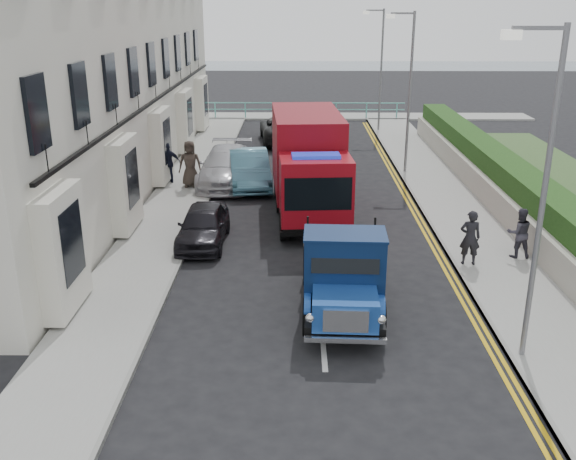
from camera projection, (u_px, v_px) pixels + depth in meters
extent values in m
plane|color=black|center=(321.00, 315.00, 15.93)|extent=(120.00, 120.00, 0.00)
cube|color=gray|center=(176.00, 204.00, 24.45)|extent=(2.40, 38.00, 0.12)
cube|color=gray|center=(452.00, 205.00, 24.33)|extent=(2.60, 38.00, 0.12)
cube|color=gray|center=(306.00, 116.00, 43.23)|extent=(30.00, 2.50, 0.12)
plane|color=slate|center=(302.00, 71.00, 72.44)|extent=(120.00, 120.00, 0.00)
cube|color=silver|center=(78.00, 11.00, 25.94)|extent=(6.00, 30.00, 14.00)
cube|color=black|center=(161.00, 96.00, 27.04)|extent=(0.12, 28.00, 0.10)
cube|color=#B2AD9E|center=(488.00, 193.00, 24.15)|extent=(0.30, 28.00, 1.00)
cube|color=#173912|center=(508.00, 183.00, 24.00)|extent=(1.20, 28.00, 1.70)
cube|color=#59B2A5|center=(306.00, 103.00, 42.13)|extent=(13.00, 0.08, 0.06)
cube|color=#59B2A5|center=(306.00, 109.00, 42.27)|extent=(13.00, 0.06, 0.05)
cylinder|color=slate|center=(542.00, 206.00, 12.82)|extent=(0.12, 0.12, 7.00)
cube|color=slate|center=(540.00, 28.00, 11.69)|extent=(1.00, 0.08, 0.08)
cube|color=beige|center=(511.00, 35.00, 11.73)|extent=(0.35, 0.18, 0.18)
cylinder|color=slate|center=(410.00, 96.00, 27.89)|extent=(0.12, 0.12, 7.00)
cube|color=slate|center=(403.00, 13.00, 26.76)|extent=(1.00, 0.08, 0.08)
cube|color=beige|center=(391.00, 16.00, 26.80)|extent=(0.35, 0.18, 0.18)
cylinder|color=slate|center=(381.00, 72.00, 37.31)|extent=(0.12, 0.12, 7.00)
cube|color=slate|center=(375.00, 10.00, 36.17)|extent=(1.00, 0.08, 0.08)
cube|color=beige|center=(366.00, 12.00, 36.22)|extent=(0.35, 0.18, 0.18)
cylinder|color=black|center=(308.00, 317.00, 14.88)|extent=(0.28, 0.91, 0.90)
cylinder|color=black|center=(379.00, 319.00, 14.80)|extent=(0.28, 0.91, 0.90)
cylinder|color=black|center=(311.00, 272.00, 17.34)|extent=(0.28, 0.91, 0.90)
cylinder|color=black|center=(372.00, 274.00, 17.26)|extent=(0.28, 0.91, 0.90)
cube|color=black|center=(342.00, 289.00, 16.02)|extent=(1.96, 4.56, 0.17)
cube|color=#1D4AA1|center=(345.00, 308.00, 14.28)|extent=(1.50, 1.27, 0.67)
cube|color=silver|center=(346.00, 321.00, 13.70)|extent=(0.98, 0.12, 0.51)
cube|color=#0D2148|center=(344.00, 267.00, 15.12)|extent=(1.91, 1.20, 1.64)
cube|color=black|center=(342.00, 264.00, 17.01)|extent=(2.07, 2.70, 0.11)
cylinder|color=black|center=(285.00, 224.00, 20.84)|extent=(0.37, 1.06, 1.04)
cylinder|color=black|center=(345.00, 223.00, 20.94)|extent=(0.37, 1.06, 1.04)
cylinder|color=black|center=(281.00, 198.00, 23.60)|extent=(0.37, 1.06, 1.04)
cylinder|color=black|center=(334.00, 198.00, 23.70)|extent=(0.37, 1.06, 1.04)
cylinder|color=black|center=(278.00, 183.00, 25.55)|extent=(0.37, 1.06, 1.04)
cylinder|color=black|center=(328.00, 183.00, 25.65)|extent=(0.37, 1.06, 1.04)
cube|color=black|center=(309.00, 197.00, 23.14)|extent=(2.62, 6.75, 0.24)
cube|color=maroon|center=(315.00, 189.00, 20.49)|extent=(2.39, 1.95, 2.08)
cube|color=black|center=(318.00, 194.00, 19.64)|extent=(2.08, 0.22, 1.04)
cube|color=maroon|center=(307.00, 151.00, 23.62)|extent=(2.69, 5.07, 2.84)
imported|color=black|center=(203.00, 225.00, 20.48)|extent=(1.50, 3.65, 1.24)
imported|color=teal|center=(249.00, 169.00, 26.88)|extent=(2.19, 4.70, 1.49)
imported|color=silver|center=(226.00, 166.00, 27.22)|extent=(2.20, 5.25, 1.52)
imported|color=black|center=(283.00, 129.00, 35.38)|extent=(2.91, 5.45, 1.46)
imported|color=silver|center=(317.00, 131.00, 35.21)|extent=(2.10, 4.01, 1.30)
imported|color=black|center=(470.00, 238.00, 18.49)|extent=(0.63, 0.44, 1.63)
imported|color=#36333F|center=(519.00, 233.00, 19.02)|extent=(0.74, 0.58, 1.52)
imported|color=black|center=(168.00, 163.00, 26.91)|extent=(1.08, 0.69, 1.70)
imported|color=#362E27|center=(190.00, 164.00, 26.31)|extent=(0.96, 0.65, 1.91)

